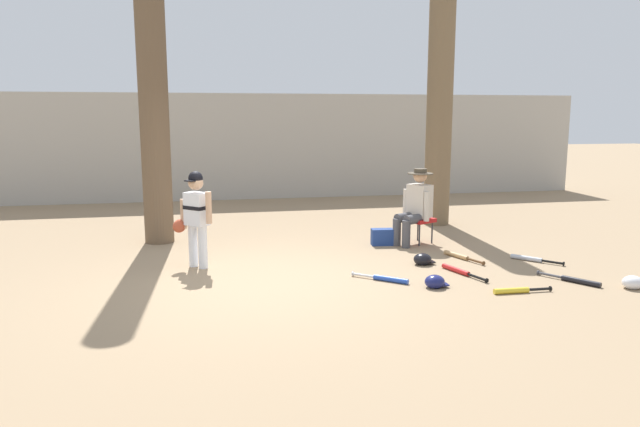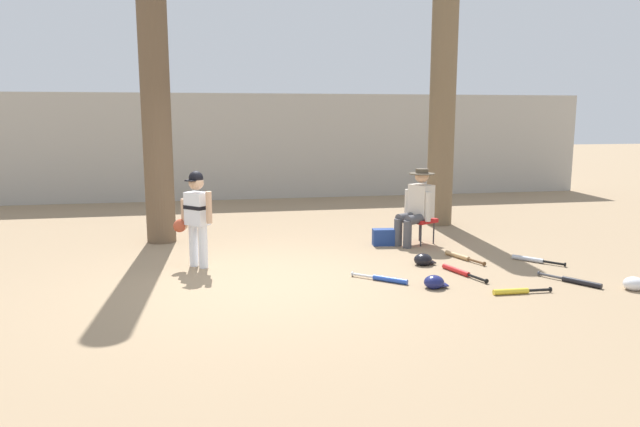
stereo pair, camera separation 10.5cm
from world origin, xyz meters
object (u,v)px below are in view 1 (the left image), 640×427
at_px(young_ballplayer, 196,213).
at_px(bat_blue_youth, 386,279).
at_px(bat_red_barrel, 459,271).
at_px(batting_helmet_white, 633,283).
at_px(bat_black_composite, 576,280).
at_px(batting_helmet_black, 423,259).
at_px(bat_wood_tan, 459,256).
at_px(folding_stool, 419,221).
at_px(seated_spectator, 415,204).
at_px(tree_near_player, 153,84).
at_px(tree_behind_spectator, 439,117).
at_px(batting_helmet_navy, 435,282).
at_px(bat_aluminum_silver, 531,259).
at_px(bat_yellow_trainer, 516,290).
at_px(handbag_beside_stool, 382,237).

relative_size(young_ballplayer, bat_blue_youth, 2.14).
distance_m(bat_red_barrel, batting_helmet_white, 2.02).
relative_size(bat_black_composite, batting_helmet_black, 2.40).
distance_m(bat_blue_youth, bat_wood_tan, 1.67).
height_order(folding_stool, seated_spectator, seated_spectator).
bearing_deg(bat_wood_tan, bat_red_barrel, -114.97).
bearing_deg(bat_blue_youth, tree_near_player, 134.66).
bearing_deg(bat_wood_tan, tree_near_player, 154.89).
height_order(tree_near_player, tree_behind_spectator, tree_near_player).
height_order(folding_stool, batting_helmet_navy, folding_stool).
bearing_deg(bat_aluminum_silver, seated_spectator, 131.03).
distance_m(bat_black_composite, batting_helmet_black, 1.95).
height_order(tree_behind_spectator, seated_spectator, tree_behind_spectator).
bearing_deg(young_ballplayer, seated_spectator, 12.91).
height_order(young_ballplayer, batting_helmet_white, young_ballplayer).
xyz_separation_m(tree_near_player, bat_red_barrel, (3.93, -2.76, -2.48)).
xyz_separation_m(bat_yellow_trainer, batting_helmet_white, (1.46, -0.11, 0.04)).
xyz_separation_m(seated_spectator, batting_helmet_white, (1.67, -2.83, -0.57)).
distance_m(handbag_beside_stool, batting_helmet_white, 3.61).
xyz_separation_m(tree_near_player, bat_blue_youth, (2.89, -2.93, -2.48)).
distance_m(tree_near_player, batting_helmet_black, 4.92).
bearing_deg(bat_yellow_trainer, folding_stool, 92.65).
bearing_deg(handbag_beside_stool, seated_spectator, -3.21).
height_order(bat_aluminum_silver, bat_black_composite, same).
distance_m(bat_aluminum_silver, bat_black_composite, 1.10).
relative_size(young_ballplayer, seated_spectator, 1.09).
bearing_deg(bat_black_composite, batting_helmet_navy, 174.70).
xyz_separation_m(tree_behind_spectator, bat_blue_youth, (-2.12, -3.53, -1.97)).
bearing_deg(bat_wood_tan, batting_helmet_black, -160.51).
bearing_deg(tree_near_player, young_ballplayer, -71.21).
bearing_deg(batting_helmet_white, bat_red_barrel, 149.00).
relative_size(tree_behind_spectator, young_ballplayer, 3.51).
bearing_deg(bat_black_composite, bat_red_barrel, 150.15).
bearing_deg(batting_helmet_white, batting_helmet_navy, 167.50).
bearing_deg(bat_wood_tan, handbag_beside_stool, 127.71).
relative_size(tree_near_player, bat_blue_youth, 9.19).
height_order(handbag_beside_stool, batting_helmet_navy, handbag_beside_stool).
bearing_deg(seated_spectator, bat_black_composite, -65.02).
distance_m(batting_helmet_white, batting_helmet_navy, 2.34).
distance_m(tree_near_player, young_ballplayer, 2.56).
relative_size(tree_behind_spectator, batting_helmet_white, 15.86).
xyz_separation_m(bat_yellow_trainer, bat_wood_tan, (0.08, 1.69, 0.00)).
height_order(bat_aluminum_silver, batting_helmet_black, batting_helmet_black).
height_order(tree_behind_spectator, bat_black_composite, tree_behind_spectator).
bearing_deg(bat_blue_youth, handbag_beside_stool, 73.86).
bearing_deg(handbag_beside_stool, batting_helmet_navy, -92.12).
height_order(bat_black_composite, batting_helmet_navy, batting_helmet_navy).
bearing_deg(young_ballplayer, bat_aluminum_silver, -7.56).
bearing_deg(batting_helmet_white, tree_near_player, 146.12).
height_order(folding_stool, bat_black_composite, folding_stool).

